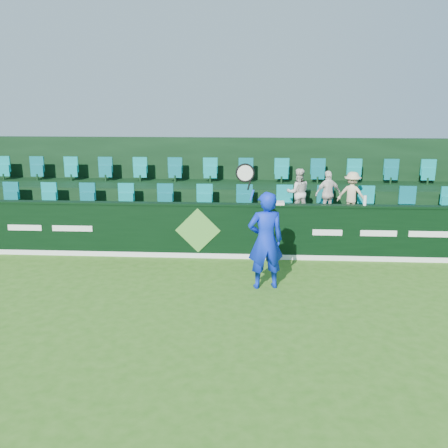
# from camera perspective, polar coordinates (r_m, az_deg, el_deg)

# --- Properties ---
(ground) EXTENTS (60.00, 60.00, 0.00)m
(ground) POSITION_cam_1_polar(r_m,az_deg,el_deg) (8.69, -5.88, -11.93)
(ground) COLOR #2F6317
(ground) RESTS_ON ground
(sponsor_hoarding) EXTENTS (16.00, 0.25, 1.35)m
(sponsor_hoarding) POSITION_cam_1_polar(r_m,az_deg,el_deg) (12.17, -2.93, -0.72)
(sponsor_hoarding) COLOR black
(sponsor_hoarding) RESTS_ON ground
(stand_tier_front) EXTENTS (16.00, 2.00, 0.80)m
(stand_tier_front) POSITION_cam_1_polar(r_m,az_deg,el_deg) (13.30, -2.41, -0.63)
(stand_tier_front) COLOR black
(stand_tier_front) RESTS_ON ground
(stand_tier_back) EXTENTS (16.00, 1.80, 1.30)m
(stand_tier_back) POSITION_cam_1_polar(r_m,az_deg,el_deg) (15.08, -1.68, 2.15)
(stand_tier_back) COLOR black
(stand_tier_back) RESTS_ON ground
(stand_rear) EXTENTS (16.00, 4.10, 2.60)m
(stand_rear) POSITION_cam_1_polar(r_m,az_deg,el_deg) (15.41, -1.55, 4.56)
(stand_rear) COLOR black
(stand_rear) RESTS_ON ground
(seat_row_front) EXTENTS (13.50, 0.50, 0.60)m
(seat_row_front) POSITION_cam_1_polar(r_m,az_deg,el_deg) (13.53, -2.26, 2.67)
(seat_row_front) COLOR #0A8484
(seat_row_front) RESTS_ON stand_tier_front
(seat_row_back) EXTENTS (13.50, 0.50, 0.60)m
(seat_row_back) POSITION_cam_1_polar(r_m,az_deg,el_deg) (15.21, -1.60, 5.89)
(seat_row_back) COLOR #0A8484
(seat_row_back) RESTS_ON stand_tier_back
(tennis_player) EXTENTS (1.06, 0.63, 2.63)m
(tennis_player) POSITION_cam_1_polar(r_m,az_deg,el_deg) (10.14, 4.75, -1.83)
(tennis_player) COLOR #0B26C4
(tennis_player) RESTS_ON ground
(spectator_left) EXTENTS (0.66, 0.54, 1.25)m
(spectator_left) POSITION_cam_1_polar(r_m,az_deg,el_deg) (13.08, 8.46, 3.57)
(spectator_left) COLOR silver
(spectator_left) RESTS_ON stand_tier_front
(spectator_middle) EXTENTS (0.76, 0.52, 1.20)m
(spectator_middle) POSITION_cam_1_polar(r_m,az_deg,el_deg) (13.17, 11.79, 3.40)
(spectator_middle) COLOR white
(spectator_middle) RESTS_ON stand_tier_front
(spectator_right) EXTENTS (0.87, 0.69, 1.18)m
(spectator_right) POSITION_cam_1_polar(r_m,az_deg,el_deg) (13.27, 14.41, 3.27)
(spectator_right) COLOR beige
(spectator_right) RESTS_ON stand_tier_front
(towel) EXTENTS (0.41, 0.27, 0.06)m
(towel) POSITION_cam_1_polar(r_m,az_deg,el_deg) (11.95, 5.90, 2.42)
(towel) COLOR silver
(towel) RESTS_ON sponsor_hoarding
(drinks_bottle) EXTENTS (0.08, 0.08, 0.24)m
(drinks_bottle) POSITION_cam_1_polar(r_m,az_deg,el_deg) (12.20, 15.81, 2.61)
(drinks_bottle) COLOR white
(drinks_bottle) RESTS_ON sponsor_hoarding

